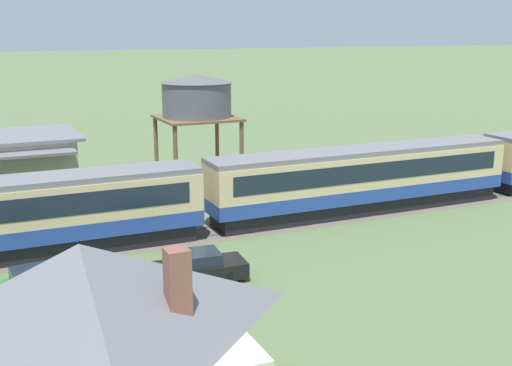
{
  "coord_description": "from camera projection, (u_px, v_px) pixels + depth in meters",
  "views": [
    {
      "loc": [
        -44.16,
        -31.18,
        10.92
      ],
      "look_at": [
        -29.89,
        0.46,
        2.52
      ],
      "focal_mm": 45.0,
      "sensor_mm": 36.0,
      "label": 1
    }
  ],
  "objects": [
    {
      "name": "railway_track",
      "position": [
        383.0,
        208.0,
        39.9
      ],
      "size": [
        167.98,
        3.6,
        0.04
      ],
      "color": "#665B51",
      "rests_on": "ground_plane"
    },
    {
      "name": "water_tower",
      "position": [
        197.0,
        99.0,
        42.76
      ],
      "size": [
        5.05,
        5.05,
        7.91
      ],
      "color": "brown",
      "rests_on": "ground_plane"
    },
    {
      "name": "parked_car_black",
      "position": [
        198.0,
        267.0,
        28.27
      ],
      "size": [
        4.28,
        2.16,
        1.36
      ],
      "rotation": [
        0.0,
        0.0,
        -0.09
      ],
      "color": "black",
      "rests_on": "ground_plane"
    },
    {
      "name": "parked_car_green",
      "position": [
        42.0,
        285.0,
        26.25
      ],
      "size": [
        4.3,
        2.2,
        1.44
      ],
      "rotation": [
        0.0,
        0.0,
        0.1
      ],
      "color": "#287A38",
      "rests_on": "ground_plane"
    },
    {
      "name": "passenger_train",
      "position": [
        366.0,
        176.0,
        38.82
      ],
      "size": [
        101.53,
        2.89,
        3.92
      ],
      "color": "#234293",
      "rests_on": "ground_plane"
    },
    {
      "name": "cottage_grey_roof",
      "position": [
        86.0,
        349.0,
        16.16
      ],
      "size": [
        7.95,
        7.18,
        5.84
      ],
      "color": "beige",
      "rests_on": "ground_plane"
    }
  ]
}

